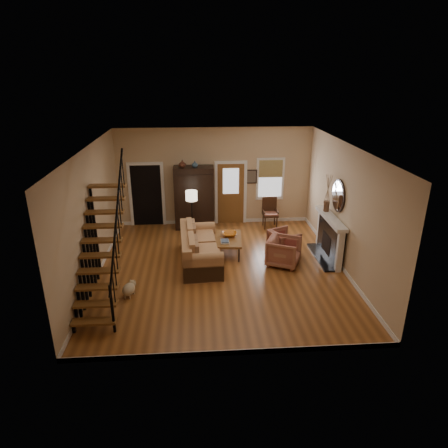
{
  "coord_description": "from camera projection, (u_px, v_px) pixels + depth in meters",
  "views": [
    {
      "loc": [
        -0.61,
        -9.59,
        5.05
      ],
      "look_at": [
        0.1,
        0.4,
        1.15
      ],
      "focal_mm": 32.0,
      "sensor_mm": 36.0,
      "label": 1
    }
  ],
  "objects": [
    {
      "name": "fireplace",
      "position": [
        331.0,
        234.0,
        11.2
      ],
      "size": [
        0.33,
        1.95,
        2.3
      ],
      "color": "black",
      "rests_on": "ground"
    },
    {
      "name": "vase_b",
      "position": [
        195.0,
        164.0,
        12.78
      ],
      "size": [
        0.2,
        0.2,
        0.21
      ],
      "primitive_type": "imported",
      "color": "#334C60",
      "rests_on": "armoire"
    },
    {
      "name": "armchair_left",
      "position": [
        284.0,
        252.0,
        10.91
      ],
      "size": [
        1.12,
        1.11,
        0.77
      ],
      "primitive_type": "imported",
      "rotation": [
        0.0,
        0.0,
        1.14
      ],
      "color": "brown",
      "rests_on": "ground"
    },
    {
      "name": "side_chair",
      "position": [
        270.0,
        213.0,
        13.47
      ],
      "size": [
        0.54,
        0.54,
        1.02
      ],
      "primitive_type": null,
      "color": "#3D2313",
      "rests_on": "ground"
    },
    {
      "name": "floor_lamp",
      "position": [
        192.0,
        215.0,
        12.46
      ],
      "size": [
        0.37,
        0.37,
        1.57
      ],
      "primitive_type": null,
      "rotation": [
        0.0,
        0.0,
        -0.01
      ],
      "color": "black",
      "rests_on": "ground"
    },
    {
      "name": "coffee_table",
      "position": [
        228.0,
        246.0,
        11.62
      ],
      "size": [
        0.85,
        1.34,
        0.49
      ],
      "primitive_type": null,
      "rotation": [
        0.0,
        0.0,
        -0.08
      ],
      "color": "brown",
      "rests_on": "ground"
    },
    {
      "name": "room",
      "position": [
        203.0,
        197.0,
        11.85
      ],
      "size": [
        7.0,
        7.33,
        3.3
      ],
      "color": "#9A5927",
      "rests_on": "ground"
    },
    {
      "name": "dog",
      "position": [
        129.0,
        290.0,
        9.43
      ],
      "size": [
        0.39,
        0.52,
        0.34
      ],
      "primitive_type": null,
      "rotation": [
        0.0,
        0.0,
        -0.26
      ],
      "color": "#C7B088",
      "rests_on": "ground"
    },
    {
      "name": "staircase",
      "position": [
        100.0,
        236.0,
        8.82
      ],
      "size": [
        0.94,
        2.8,
        3.2
      ],
      "primitive_type": null,
      "color": "brown",
      "rests_on": "ground"
    },
    {
      "name": "books",
      "position": [
        225.0,
        241.0,
        11.23
      ],
      "size": [
        0.24,
        0.32,
        0.06
      ],
      "primitive_type": null,
      "color": "beige",
      "rests_on": "coffee_table"
    },
    {
      "name": "bowl",
      "position": [
        229.0,
        234.0,
        11.65
      ],
      "size": [
        0.44,
        0.44,
        0.11
      ],
      "primitive_type": "imported",
      "color": "#C96A17",
      "rests_on": "coffee_table"
    },
    {
      "name": "vase_a",
      "position": [
        182.0,
        164.0,
        12.75
      ],
      "size": [
        0.24,
        0.24,
        0.25
      ],
      "primitive_type": "imported",
      "color": "#4C2619",
      "rests_on": "armoire"
    },
    {
      "name": "sofa",
      "position": [
        200.0,
        248.0,
        11.01
      ],
      "size": [
        1.16,
        2.44,
        0.89
      ],
      "primitive_type": null,
      "rotation": [
        0.0,
        0.0,
        0.06
      ],
      "color": "tan",
      "rests_on": "ground"
    },
    {
      "name": "armoire",
      "position": [
        194.0,
        198.0,
        13.29
      ],
      "size": [
        1.3,
        0.6,
        2.1
      ],
      "primitive_type": null,
      "color": "black",
      "rests_on": "ground"
    },
    {
      "name": "armchair_right",
      "position": [
        284.0,
        242.0,
        11.64
      ],
      "size": [
        0.99,
        0.98,
        0.69
      ],
      "primitive_type": "imported",
      "rotation": [
        0.0,
        0.0,
        1.98
      ],
      "color": "brown",
      "rests_on": "ground"
    }
  ]
}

